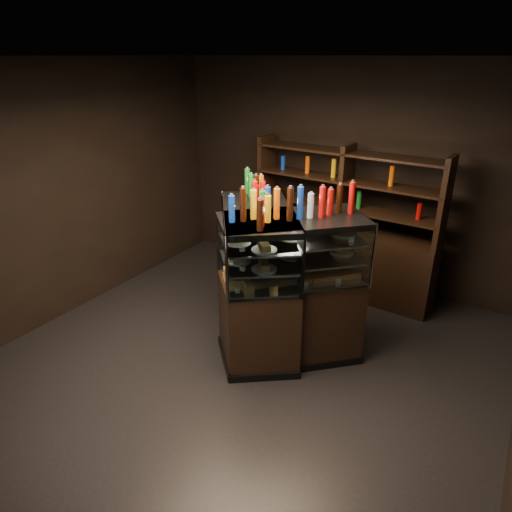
% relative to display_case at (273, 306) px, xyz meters
% --- Properties ---
extents(ground, '(5.00, 5.00, 0.00)m').
position_rel_display_case_xyz_m(ground, '(-0.10, -0.37, -0.53)').
color(ground, black).
rests_on(ground, ground).
extents(room_shell, '(5.02, 5.02, 3.01)m').
position_rel_display_case_xyz_m(room_shell, '(-0.10, -0.37, 1.42)').
color(room_shell, black).
rests_on(room_shell, ground).
extents(display_case, '(1.91, 1.60, 1.58)m').
position_rel_display_case_xyz_m(display_case, '(0.00, 0.00, 0.00)').
color(display_case, black).
rests_on(display_case, ground).
extents(food_display, '(1.43, 1.15, 0.48)m').
position_rel_display_case_xyz_m(food_display, '(-0.00, -0.01, 0.62)').
color(food_display, '#C18C45').
rests_on(food_display, display_case).
extents(bottles_top, '(1.25, 1.01, 0.30)m').
position_rel_display_case_xyz_m(bottles_top, '(0.00, 0.00, 1.19)').
color(bottles_top, '#B20C0A').
rests_on(bottles_top, display_case).
extents(potted_conifer, '(0.37, 0.37, 0.80)m').
position_rel_display_case_xyz_m(potted_conifer, '(0.36, 0.88, -0.07)').
color(potted_conifer, black).
rests_on(potted_conifer, ground).
extents(back_shelving, '(2.51, 0.55, 2.00)m').
position_rel_display_case_xyz_m(back_shelving, '(0.10, 1.68, 0.08)').
color(back_shelving, black).
rests_on(back_shelving, ground).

